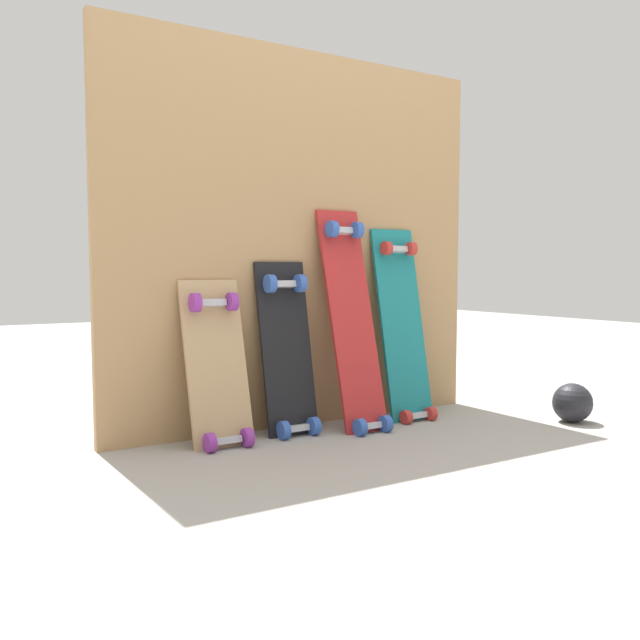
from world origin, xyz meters
TOP-DOWN VIEW (x-y plane):
  - ground_plane at (0.00, 0.00)m, footprint 12.00×12.00m
  - plywood_wall_panel at (0.00, 0.07)m, footprint 1.62×0.04m
  - skateboard_natural at (-0.41, -0.05)m, footprint 0.22×0.23m
  - skateboard_black at (-0.12, -0.03)m, footprint 0.21×0.20m
  - skateboard_red at (0.14, -0.09)m, footprint 0.19×0.30m
  - skateboard_teal at (0.42, -0.05)m, footprint 0.21×0.23m
  - rubber_ball at (0.96, -0.48)m, footprint 0.16×0.16m

SIDE VIEW (x-z plane):
  - ground_plane at x=0.00m, z-range 0.00..0.00m
  - rubber_ball at x=0.96m, z-range 0.00..0.16m
  - skateboard_natural at x=-0.41m, z-range -0.06..0.59m
  - skateboard_black at x=-0.12m, z-range -0.06..0.65m
  - skateboard_teal at x=0.42m, z-range -0.07..0.79m
  - skateboard_red at x=0.14m, z-range -0.07..0.86m
  - plywood_wall_panel at x=0.00m, z-range 0.00..1.47m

